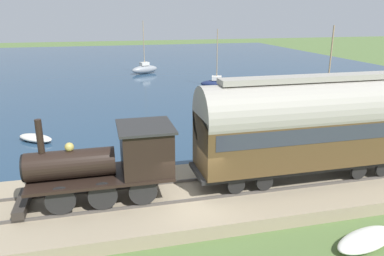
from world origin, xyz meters
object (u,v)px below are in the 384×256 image
sailboat_navy (217,83)px  sailboat_red (323,125)px  passenger_coach (306,123)px  beached_dinghy (366,240)px  sailboat_gray (145,69)px  steam_locomotive (116,158)px  rowboat_off_pier (36,138)px

sailboat_navy → sailboat_red: bearing=-155.7°
passenger_coach → beached_dinghy: (-4.61, 0.02, -3.02)m
passenger_coach → sailboat_gray: 36.87m
steam_locomotive → sailboat_gray: bearing=-8.8°
steam_locomotive → sailboat_gray: 37.15m
beached_dinghy → steam_locomotive: bearing=61.4°
passenger_coach → beached_dinghy: size_ratio=3.45×
sailboat_gray → rowboat_off_pier: sailboat_gray is taller
steam_locomotive → sailboat_red: 16.28m
sailboat_gray → sailboat_navy: bearing=-175.2°
sailboat_red → rowboat_off_pier: sailboat_red is taller
sailboat_gray → rowboat_off_pier: bearing=134.2°
steam_locomotive → sailboat_navy: 27.81m
steam_locomotive → rowboat_off_pier: steam_locomotive is taller
sailboat_red → sailboat_gray: size_ratio=1.04×
steam_locomotive → beached_dinghy: bearing=-118.6°
sailboat_red → passenger_coach: bearing=172.2°
steam_locomotive → rowboat_off_pier: 11.58m
rowboat_off_pier → beached_dinghy: size_ratio=0.90×
steam_locomotive → rowboat_off_pier: bearing=24.4°
sailboat_navy → rowboat_off_pier: size_ratio=2.35×
steam_locomotive → sailboat_red: bearing=-62.8°
sailboat_navy → sailboat_gray: (11.77, 6.52, 0.14)m
passenger_coach → sailboat_red: sailboat_red is taller
sailboat_navy → rowboat_off_pier: sailboat_navy is taller
passenger_coach → rowboat_off_pier: passenger_coach is taller
sailboat_gray → beached_dinghy: size_ratio=2.32×
rowboat_off_pier → steam_locomotive: bearing=-117.0°
passenger_coach → rowboat_off_pier: 17.02m
passenger_coach → beached_dinghy: passenger_coach is taller
sailboat_navy → sailboat_gray: size_ratio=0.91×
passenger_coach → sailboat_gray: bearing=4.3°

